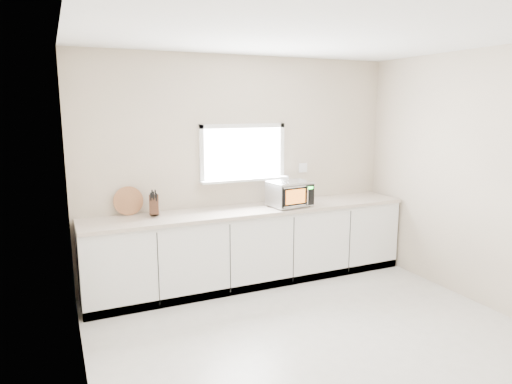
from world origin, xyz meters
TOP-DOWN VIEW (x-y plane):
  - ground at (0.00, 0.00)m, footprint 4.00×4.00m
  - back_wall at (0.00, 2.00)m, footprint 4.00×0.17m
  - cabinets at (0.00, 1.70)m, footprint 3.92×0.60m
  - countertop at (0.00, 1.69)m, footprint 3.92×0.64m
  - microwave at (0.45, 1.60)m, footprint 0.51×0.42m
  - knife_block at (-1.14, 1.78)m, footprint 0.15×0.23m
  - cutting_board at (-1.39, 1.94)m, footprint 0.32×0.08m
  - coffee_grinder at (0.45, 1.85)m, footprint 0.12×0.12m

SIDE VIEW (x-z plane):
  - ground at x=0.00m, z-range 0.00..0.00m
  - cabinets at x=0.00m, z-range 0.00..0.88m
  - countertop at x=0.00m, z-range 0.88..0.92m
  - coffee_grinder at x=0.45m, z-range 0.92..1.11m
  - knife_block at x=-1.14m, z-range 0.90..1.20m
  - microwave at x=0.45m, z-range 0.93..1.23m
  - cutting_board at x=-1.39m, z-range 0.92..1.24m
  - back_wall at x=0.00m, z-range 0.01..2.71m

